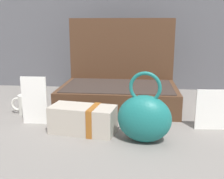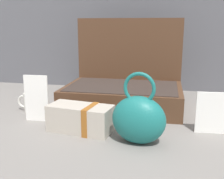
{
  "view_description": "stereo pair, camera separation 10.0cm",
  "coord_description": "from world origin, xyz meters",
  "px_view_note": "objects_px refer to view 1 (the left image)",
  "views": [
    {
      "loc": [
        0.11,
        -0.99,
        0.36
      ],
      "look_at": [
        0.01,
        -0.02,
        0.13
      ],
      "focal_mm": 43.22,
      "sensor_mm": 36.0,
      "label": 1
    },
    {
      "loc": [
        0.2,
        -0.97,
        0.36
      ],
      "look_at": [
        0.01,
        -0.02,
        0.13
      ],
      "focal_mm": 43.22,
      "sensor_mm": 36.0,
      "label": 2
    }
  ],
  "objects_px": {
    "open_suitcase": "(119,88)",
    "coffee_mug": "(27,104)",
    "teal_pouch_handbag": "(144,118)",
    "info_card_left": "(212,110)",
    "poster_card_right": "(34,101)",
    "cream_toiletry_bag": "(84,119)"
  },
  "relations": [
    {
      "from": "cream_toiletry_bag",
      "to": "teal_pouch_handbag",
      "type": "bearing_deg",
      "value": -15.65
    },
    {
      "from": "info_card_left",
      "to": "poster_card_right",
      "type": "height_order",
      "value": "poster_card_right"
    },
    {
      "from": "cream_toiletry_bag",
      "to": "poster_card_right",
      "type": "relative_size",
      "value": 1.31
    },
    {
      "from": "cream_toiletry_bag",
      "to": "coffee_mug",
      "type": "height_order",
      "value": "cream_toiletry_bag"
    },
    {
      "from": "teal_pouch_handbag",
      "to": "cream_toiletry_bag",
      "type": "height_order",
      "value": "teal_pouch_handbag"
    },
    {
      "from": "open_suitcase",
      "to": "cream_toiletry_bag",
      "type": "distance_m",
      "value": 0.35
    },
    {
      "from": "open_suitcase",
      "to": "coffee_mug",
      "type": "height_order",
      "value": "open_suitcase"
    },
    {
      "from": "teal_pouch_handbag",
      "to": "poster_card_right",
      "type": "distance_m",
      "value": 0.42
    },
    {
      "from": "open_suitcase",
      "to": "info_card_left",
      "type": "xyz_separation_m",
      "value": [
        0.34,
        -0.26,
        -0.01
      ]
    },
    {
      "from": "coffee_mug",
      "to": "info_card_left",
      "type": "height_order",
      "value": "info_card_left"
    },
    {
      "from": "open_suitcase",
      "to": "poster_card_right",
      "type": "distance_m",
      "value": 0.4
    },
    {
      "from": "cream_toiletry_bag",
      "to": "poster_card_right",
      "type": "bearing_deg",
      "value": 161.74
    },
    {
      "from": "open_suitcase",
      "to": "cream_toiletry_bag",
      "type": "relative_size",
      "value": 2.17
    },
    {
      "from": "open_suitcase",
      "to": "teal_pouch_handbag",
      "type": "xyz_separation_m",
      "value": [
        0.11,
        -0.39,
        -0.0
      ]
    },
    {
      "from": "cream_toiletry_bag",
      "to": "poster_card_right",
      "type": "xyz_separation_m",
      "value": [
        -0.2,
        0.07,
        0.04
      ]
    },
    {
      "from": "info_card_left",
      "to": "coffee_mug",
      "type": "bearing_deg",
      "value": 167.96
    },
    {
      "from": "open_suitcase",
      "to": "poster_card_right",
      "type": "height_order",
      "value": "open_suitcase"
    },
    {
      "from": "teal_pouch_handbag",
      "to": "info_card_left",
      "type": "height_order",
      "value": "teal_pouch_handbag"
    },
    {
      "from": "poster_card_right",
      "to": "coffee_mug",
      "type": "bearing_deg",
      "value": 124.26
    },
    {
      "from": "open_suitcase",
      "to": "info_card_left",
      "type": "relative_size",
      "value": 3.52
    },
    {
      "from": "open_suitcase",
      "to": "coffee_mug",
      "type": "bearing_deg",
      "value": -156.64
    },
    {
      "from": "teal_pouch_handbag",
      "to": "cream_toiletry_bag",
      "type": "relative_size",
      "value": 0.97
    }
  ]
}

